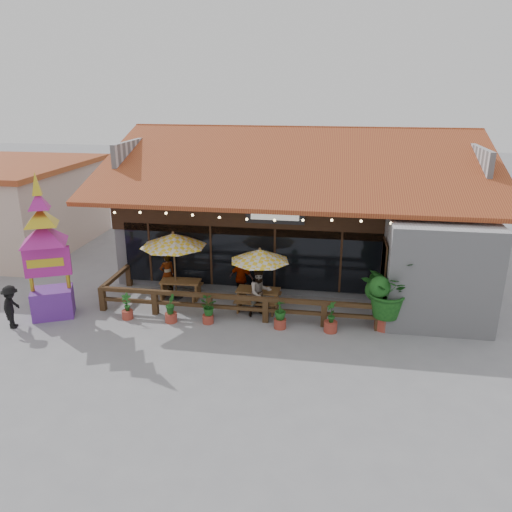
% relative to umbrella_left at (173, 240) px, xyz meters
% --- Properties ---
extents(ground, '(100.00, 100.00, 0.00)m').
position_rel_umbrella_left_xyz_m(ground, '(4.22, -1.02, -2.33)').
color(ground, gray).
rests_on(ground, ground).
extents(restaurant_building, '(15.50, 14.73, 6.09)m').
position_rel_umbrella_left_xyz_m(restaurant_building, '(4.48, 5.59, -0.12)').
color(restaurant_building, '#B8B8BE').
rests_on(restaurant_building, ground).
extents(patio_railing, '(10.00, 2.60, 0.92)m').
position_rel_umbrella_left_xyz_m(patio_railing, '(1.97, -1.29, -1.71)').
color(patio_railing, '#49301A').
rests_on(patio_railing, ground).
extents(umbrella_left, '(3.21, 3.21, 2.67)m').
position_rel_umbrella_left_xyz_m(umbrella_left, '(0.00, 0.00, 0.00)').
color(umbrella_left, brown).
rests_on(umbrella_left, ground).
extents(umbrella_right, '(2.55, 2.55, 2.32)m').
position_rel_umbrella_left_xyz_m(umbrella_right, '(3.33, -0.35, -0.30)').
color(umbrella_right, brown).
rests_on(umbrella_right, ground).
extents(picnic_table_left, '(1.56, 1.37, 0.73)m').
position_rel_umbrella_left_xyz_m(picnic_table_left, '(0.20, -0.02, -1.84)').
color(picnic_table_left, brown).
rests_on(picnic_table_left, ground).
extents(picnic_table_right, '(1.61, 1.40, 0.75)m').
position_rel_umbrella_left_xyz_m(picnic_table_right, '(3.28, -0.45, -1.82)').
color(picnic_table_right, brown).
rests_on(picnic_table_right, ground).
extents(thai_sign_tower, '(2.71, 2.71, 5.53)m').
position_rel_umbrella_left_xyz_m(thai_sign_tower, '(-3.79, -2.26, 0.59)').
color(thai_sign_tower, '#5E268E').
rests_on(thai_sign_tower, ground).
extents(tropical_plant, '(2.10, 2.23, 2.48)m').
position_rel_umbrella_left_xyz_m(tropical_plant, '(7.74, -1.39, -0.91)').
color(tropical_plant, maroon).
rests_on(tropical_plant, ground).
extents(diner_a, '(0.71, 0.69, 1.64)m').
position_rel_umbrella_left_xyz_m(diner_a, '(-0.45, 0.36, -1.51)').
color(diner_a, '#332010').
rests_on(diner_a, ground).
extents(diner_b, '(1.08, 1.02, 1.77)m').
position_rel_umbrella_left_xyz_m(diner_b, '(3.44, -1.04, -1.44)').
color(diner_b, '#332010').
rests_on(diner_b, ground).
extents(diner_c, '(1.02, 0.60, 1.64)m').
position_rel_umbrella_left_xyz_m(diner_c, '(2.51, 0.38, -1.51)').
color(diner_c, '#332010').
rests_on(diner_c, ground).
extents(pedestrian, '(0.79, 1.08, 1.51)m').
position_rel_umbrella_left_xyz_m(pedestrian, '(-4.66, -3.30, -1.57)').
color(pedestrian, black).
rests_on(pedestrian, ground).
extents(planter_a, '(0.39, 0.39, 0.95)m').
position_rel_umbrella_left_xyz_m(planter_a, '(-1.12, -2.06, -1.93)').
color(planter_a, maroon).
rests_on(planter_a, ground).
extents(planter_b, '(0.42, 0.42, 1.02)m').
position_rel_umbrella_left_xyz_m(planter_b, '(0.48, -2.06, -1.87)').
color(planter_b, maroon).
rests_on(planter_b, ground).
extents(planter_c, '(0.62, 0.56, 0.94)m').
position_rel_umbrella_left_xyz_m(planter_c, '(1.77, -1.93, -1.80)').
color(planter_c, maroon).
rests_on(planter_c, ground).
extents(planter_d, '(0.49, 0.49, 1.01)m').
position_rel_umbrella_left_xyz_m(planter_d, '(4.27, -1.91, -1.84)').
color(planter_d, maroon).
rests_on(planter_d, ground).
extents(planter_e, '(0.45, 0.45, 1.09)m').
position_rel_umbrella_left_xyz_m(planter_e, '(5.96, -1.90, -1.87)').
color(planter_e, maroon).
rests_on(planter_e, ground).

